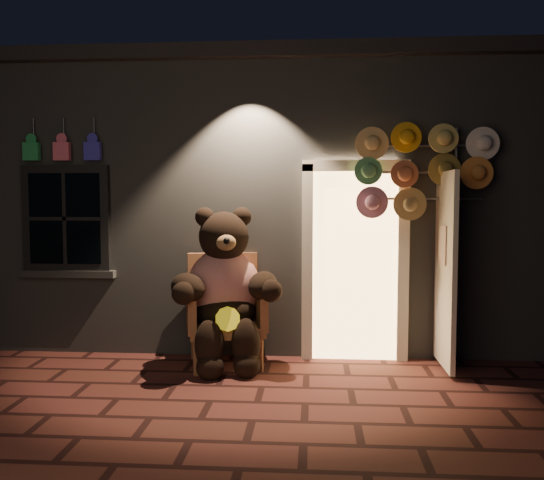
# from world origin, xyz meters

# --- Properties ---
(ground) EXTENTS (60.00, 60.00, 0.00)m
(ground) POSITION_xyz_m (0.00, 0.00, 0.00)
(ground) COLOR #53241F
(ground) RESTS_ON ground
(shop_building) EXTENTS (7.30, 5.95, 3.51)m
(shop_building) POSITION_xyz_m (0.00, 3.99, 1.74)
(shop_building) COLOR slate
(shop_building) RESTS_ON ground
(wicker_armchair) EXTENTS (0.95, 0.90, 1.18)m
(wicker_armchair) POSITION_xyz_m (-0.05, 1.20, 0.59)
(wicker_armchair) COLOR #A5673F
(wicker_armchair) RESTS_ON ground
(teddy_bear) EXTENTS (1.20, 1.07, 1.70)m
(teddy_bear) POSITION_xyz_m (-0.03, 1.05, 0.83)
(teddy_bear) COLOR red
(teddy_bear) RESTS_ON ground
(hat_rack) EXTENTS (1.44, 0.22, 2.54)m
(hat_rack) POSITION_xyz_m (2.00, 1.28, 2.09)
(hat_rack) COLOR #59595E
(hat_rack) RESTS_ON ground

